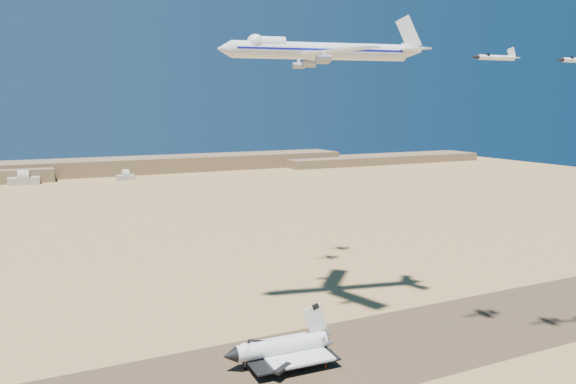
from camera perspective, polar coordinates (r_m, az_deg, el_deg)
name	(u,v)px	position (r m, az deg, el deg)	size (l,w,h in m)	color
ground	(273,372)	(176.49, -1.49, -17.78)	(1200.00, 1200.00, 0.00)	#AB894C
runway	(273,372)	(176.48, -1.49, -17.77)	(600.00, 50.00, 0.06)	brown
ridgeline	(139,167)	(687.55, -14.86, 2.43)	(960.00, 90.00, 18.00)	brown
hangars	(19,181)	(626.80, -25.63, 1.04)	(200.50, 29.50, 30.00)	#B9B5A3
shuttle	(281,348)	(179.62, -0.74, -15.61)	(35.78, 22.76, 17.62)	silver
carrier_747	(314,51)	(203.38, 2.70, 14.14)	(75.20, 56.77, 18.69)	silver
crew_a	(316,364)	(179.05, 2.83, -17.05)	(0.63, 0.42, 1.74)	#C6370B
crew_b	(326,366)	(177.80, 3.85, -17.23)	(0.92, 0.53, 1.88)	#C6370B
crew_c	(323,361)	(180.80, 3.56, -16.79)	(1.01, 0.52, 1.72)	#C6370B
chase_jet_a	(495,57)	(184.55, 20.30, 12.70)	(16.60, 9.07, 4.14)	silver
chase_jet_e	(307,56)	(253.55, 1.97, 13.67)	(14.01, 7.80, 3.51)	silver
chase_jet_f	(322,52)	(271.81, 3.44, 14.01)	(14.58, 8.01, 3.64)	silver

